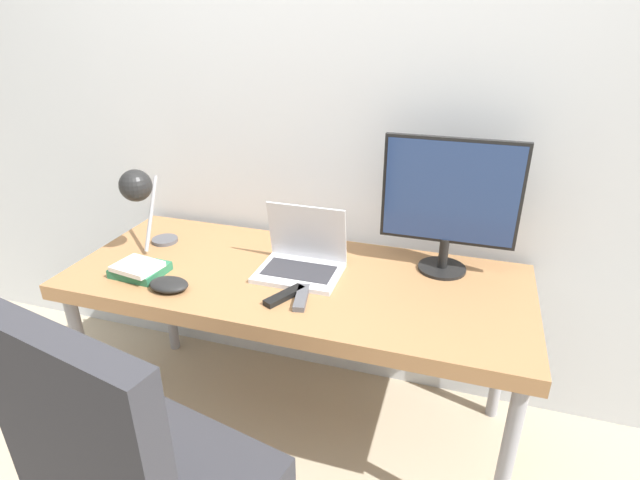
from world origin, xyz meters
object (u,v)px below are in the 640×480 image
object	(u,v)px
monitor	(450,199)
desk_lamp	(139,192)
laptop	(302,259)
book_stack	(139,269)
game_controller	(169,285)

from	to	relation	value
monitor	desk_lamp	xyz separation A→B (m)	(-1.18, -0.23, -0.02)
laptop	book_stack	xyz separation A→B (m)	(-0.58, -0.22, -0.03)
monitor	game_controller	size ratio (longest dim) A/B	3.51
monitor	game_controller	distance (m)	1.08
monitor	game_controller	xyz separation A→B (m)	(-0.94, -0.46, -0.27)
laptop	desk_lamp	size ratio (longest dim) A/B	0.86
desk_lamp	game_controller	distance (m)	0.42
laptop	book_stack	size ratio (longest dim) A/B	1.60
laptop	desk_lamp	distance (m)	0.70
laptop	monitor	xyz separation A→B (m)	(0.52, 0.18, 0.24)
monitor	game_controller	bearing A→B (deg)	-154.01
desk_lamp	book_stack	distance (m)	0.31
laptop	monitor	size ratio (longest dim) A/B	0.60
laptop	book_stack	bearing A→B (deg)	-159.81
laptop	monitor	distance (m)	0.60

